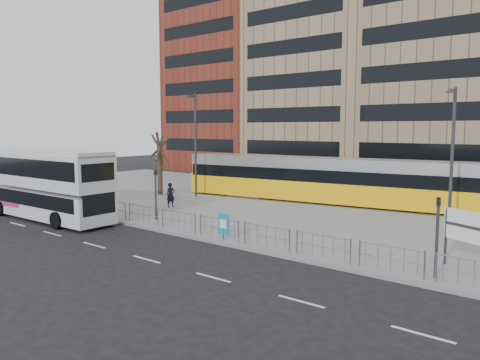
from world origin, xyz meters
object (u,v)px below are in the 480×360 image
Objects in this scene: station_sign at (466,229)px; traffic_light_east at (437,227)px; traffic_light_west at (156,188)px; lamp_post_east at (452,153)px; tram at (362,182)px; double_decker_bus at (45,182)px; ad_panel at (224,224)px; bare_tree at (159,131)px; lamp_post_west at (195,141)px; pedestrian at (171,195)px.

station_sign is 0.77× the size of traffic_light_east.
traffic_light_west is 0.40× the size of lamp_post_east.
traffic_light_west is at bearing -128.47° from tram.
double_decker_bus is at bearing -143.63° from station_sign.
tram is (13.81, 16.64, -0.54)m from double_decker_bus.
traffic_light_east is (-0.56, -1.86, 0.32)m from station_sign.
lamp_post_east reaches higher than station_sign.
bare_tree reaches higher than ad_panel.
tram is 3.46× the size of lamp_post_west.
tram is at bearing 147.50° from lamp_post_east.
traffic_light_east is 0.37× the size of lamp_post_west.
tram is 14.97m from traffic_light_west.
bare_tree reaches higher than double_decker_bus.
tram is 13.59m from lamp_post_west.
station_sign is at bearing -80.27° from pedestrian.
bare_tree reaches higher than station_sign.
station_sign is 17.50m from traffic_light_west.
tram is 17.16m from bare_tree.
lamp_post_west is 3.57m from bare_tree.
bare_tree is (-3.37, -0.88, 0.83)m from lamp_post_west.
traffic_light_east is (23.07, 2.92, -0.27)m from double_decker_bus.
traffic_light_east is 23.83m from lamp_post_west.
traffic_light_east is 0.40× the size of lamp_post_east.
double_decker_bus is at bearing -137.48° from tram.
double_decker_bus is 24.34m from lamp_post_east.
bare_tree is at bearing 147.18° from ad_panel.
bare_tree is at bearing 98.76° from double_decker_bus.
double_decker_bus is 7.24m from traffic_light_west.
tram reaches higher than station_sign.
station_sign is at bearing -70.47° from lamp_post_east.
double_decker_bus is 12.50m from lamp_post_west.
station_sign is (9.83, -11.87, -0.06)m from tram.
lamp_post_east is at bearing -40.30° from tram.
station_sign is at bearing 65.80° from traffic_light_east.
traffic_light_east is at bearing -81.94° from station_sign.
double_decker_bus is 11.95m from bare_tree.
station_sign is 23.74m from lamp_post_west.
pedestrian is 0.21× the size of lamp_post_west.
traffic_light_east is at bearing -23.09° from lamp_post_west.
ad_panel is 15.52m from lamp_post_west.
tram is 9.36× the size of traffic_light_west.
lamp_post_west reaches higher than traffic_light_east.
station_sign reaches higher than pedestrian.
pedestrian is 18.48m from lamp_post_east.
ad_panel is 0.43× the size of traffic_light_west.
traffic_light_east is (19.59, -4.53, 1.10)m from pedestrian.
traffic_light_west is 11.71m from bare_tree.
traffic_light_west is at bearing -151.02° from lamp_post_east.
traffic_light_east is (9.26, -13.72, 0.27)m from tram.
ad_panel is 6.85m from traffic_light_west.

